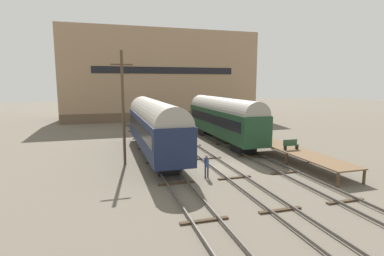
{
  "coord_description": "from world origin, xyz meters",
  "views": [
    {
      "loc": [
        -9.18,
        -22.63,
        7.01
      ],
      "look_at": [
        0.0,
        8.03,
        2.2
      ],
      "focal_mm": 28.0,
      "sensor_mm": 36.0,
      "label": 1
    }
  ],
  "objects_px": {
    "train_car_green": "(223,117)",
    "train_car_navy": "(154,124)",
    "person_worker": "(207,164)",
    "bench": "(291,144)",
    "utility_pole": "(123,107)"
  },
  "relations": [
    {
      "from": "train_car_green",
      "to": "train_car_navy",
      "type": "height_order",
      "value": "train_car_navy"
    },
    {
      "from": "train_car_navy",
      "to": "person_worker",
      "type": "height_order",
      "value": "train_car_navy"
    },
    {
      "from": "bench",
      "to": "utility_pole",
      "type": "xyz_separation_m",
      "value": [
        -14.25,
        3.42,
        3.4
      ]
    },
    {
      "from": "person_worker",
      "to": "utility_pole",
      "type": "xyz_separation_m",
      "value": [
        -5.57,
        5.54,
        3.94
      ]
    },
    {
      "from": "train_car_green",
      "to": "utility_pole",
      "type": "distance_m",
      "value": 13.93
    },
    {
      "from": "train_car_navy",
      "to": "train_car_green",
      "type": "bearing_deg",
      "value": 25.26
    },
    {
      "from": "train_car_green",
      "to": "train_car_navy",
      "type": "xyz_separation_m",
      "value": [
        -8.88,
        -4.19,
        0.01
      ]
    },
    {
      "from": "utility_pole",
      "to": "bench",
      "type": "bearing_deg",
      "value": -13.48
    },
    {
      "from": "utility_pole",
      "to": "train_car_green",
      "type": "bearing_deg",
      "value": 29.85
    },
    {
      "from": "person_worker",
      "to": "utility_pole",
      "type": "height_order",
      "value": "utility_pole"
    },
    {
      "from": "person_worker",
      "to": "bench",
      "type": "bearing_deg",
      "value": 13.78
    },
    {
      "from": "train_car_green",
      "to": "person_worker",
      "type": "height_order",
      "value": "train_car_green"
    },
    {
      "from": "person_worker",
      "to": "utility_pole",
      "type": "bearing_deg",
      "value": 135.12
    },
    {
      "from": "train_car_green",
      "to": "train_car_navy",
      "type": "relative_size",
      "value": 0.97
    },
    {
      "from": "bench",
      "to": "train_car_green",
      "type": "bearing_deg",
      "value": 102.56
    }
  ]
}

